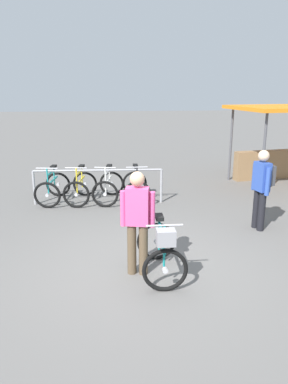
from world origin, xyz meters
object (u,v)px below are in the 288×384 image
featured_bicycle (161,250)px  person_with_featured_bike (137,219)px  racked_bike_black (136,187)px  market_stall (280,136)px  racked_bike_teal (53,188)px  racked_bike_yellow (81,188)px  pedestrian_with_backpack (262,185)px  racked_bike_white (108,187)px

featured_bicycle → person_with_featured_bike: person_with_featured_bike is taller
racked_bike_black → market_stall: market_stall is taller
racked_bike_teal → person_with_featured_bike: (1.82, -3.94, 0.54)m
racked_bike_yellow → racked_bike_black: 1.40m
person_with_featured_bike → pedestrian_with_backpack: 3.11m
racked_bike_yellow → featured_bicycle: (1.47, -4.06, 0.08)m
featured_bicycle → person_with_featured_bike: size_ratio=0.72×
racked_bike_black → featured_bicycle: 4.00m
racked_bike_teal → person_with_featured_bike: 4.38m
racked_bike_yellow → market_stall: 6.13m
racked_bike_teal → racked_bike_yellow: same height
racked_bike_white → featured_bicycle: size_ratio=1.00×
racked_bike_black → racked_bike_yellow: bearing=177.5°
featured_bicycle → pedestrian_with_backpack: 2.95m
person_with_featured_bike → racked_bike_white: bearing=96.1°
racked_bike_white → racked_bike_black: 0.70m
pedestrian_with_backpack → racked_bike_teal: bearing=152.7°
racked_bike_yellow → featured_bicycle: 4.32m
racked_bike_yellow → market_stall: market_stall is taller
racked_bike_teal → racked_bike_yellow: 0.70m
featured_bicycle → market_stall: (4.39, 5.56, 0.95)m
featured_bicycle → pedestrian_with_backpack: pedestrian_with_backpack is taller
person_with_featured_bike → featured_bicycle: bearing=-22.5°
market_stall → featured_bicycle: bearing=-128.3°
racked_bike_black → market_stall: (4.46, 1.56, 1.03)m
racked_bike_teal → market_stall: size_ratio=0.35×
racked_bike_teal → pedestrian_with_backpack: pedestrian_with_backpack is taller
racked_bike_white → market_stall: market_stall is taller
racked_bike_black → racked_bike_teal: bearing=177.5°
pedestrian_with_backpack → racked_bike_white: bearing=143.8°
racked_bike_teal → market_stall: 6.80m
featured_bicycle → pedestrian_with_backpack: (2.29, 1.79, 0.49)m
racked_bike_teal → featured_bicycle: (2.16, -4.09, 0.08)m
racked_bike_black → market_stall: 4.83m
racked_bike_teal → featured_bicycle: bearing=-62.1°
racked_bike_yellow → racked_bike_teal: bearing=177.5°
racked_bike_yellow → racked_bike_black: (1.40, -0.06, 0.00)m
racked_bike_yellow → racked_bike_white: 0.70m
racked_bike_black → pedestrian_with_backpack: bearing=-43.1°
racked_bike_teal → pedestrian_with_backpack: (4.46, -2.30, 0.57)m
racked_bike_white → person_with_featured_bike: size_ratio=0.72×
racked_bike_white → featured_bicycle: bearing=-79.2°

